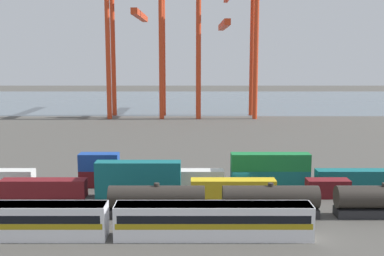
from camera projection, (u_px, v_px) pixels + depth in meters
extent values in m
plane|color=#4C4944|center=(225.00, 141.00, 113.25)|extent=(420.00, 420.00, 0.00)
cube|color=slate|center=(210.00, 101.00, 214.36)|extent=(400.00, 110.00, 0.01)
cube|color=silver|center=(10.00, 221.00, 53.21)|extent=(21.78, 3.10, 3.90)
cube|color=#9E8414|center=(10.00, 222.00, 53.23)|extent=(21.35, 3.14, 0.64)
cube|color=black|center=(10.00, 215.00, 53.11)|extent=(20.91, 3.13, 0.90)
cube|color=slate|center=(10.00, 206.00, 52.95)|extent=(21.56, 2.85, 0.36)
cube|color=silver|center=(215.00, 221.00, 53.13)|extent=(21.78, 3.10, 3.90)
cube|color=#9E8414|center=(215.00, 222.00, 53.14)|extent=(21.35, 3.14, 0.64)
cube|color=black|center=(215.00, 215.00, 53.03)|extent=(20.91, 3.13, 0.90)
cube|color=slate|center=(215.00, 206.00, 52.86)|extent=(21.56, 2.85, 0.36)
cube|color=#232326|center=(159.00, 212.00, 60.53)|extent=(12.01, 2.50, 1.10)
cylinder|color=#2D2823|center=(158.00, 197.00, 60.23)|extent=(12.01, 2.86, 2.86)
cylinder|color=#2D2823|center=(158.00, 184.00, 59.99)|extent=(0.70, 0.70, 0.36)
cube|color=#232326|center=(272.00, 212.00, 60.47)|extent=(12.01, 2.50, 1.10)
cylinder|color=#2D2823|center=(272.00, 197.00, 60.18)|extent=(12.01, 2.86, 2.86)
cylinder|color=#2D2823|center=(272.00, 185.00, 59.94)|extent=(0.70, 0.70, 0.36)
cube|color=maroon|center=(46.00, 188.00, 68.73)|extent=(12.10, 2.44, 2.60)
cube|color=#146066|center=(140.00, 188.00, 68.68)|extent=(12.10, 2.44, 2.60)
cube|color=#146066|center=(140.00, 170.00, 68.29)|extent=(12.10, 2.44, 2.60)
cube|color=gold|center=(235.00, 188.00, 68.63)|extent=(12.10, 2.44, 2.60)
cube|color=maroon|center=(330.00, 188.00, 68.58)|extent=(6.04, 2.44, 2.60)
cube|color=silver|center=(16.00, 178.00, 74.38)|extent=(6.04, 2.44, 2.60)
cube|color=maroon|center=(101.00, 178.00, 74.33)|extent=(6.04, 2.44, 2.60)
cube|color=#1C4299|center=(101.00, 162.00, 73.94)|extent=(6.04, 2.44, 2.60)
cube|color=silver|center=(186.00, 178.00, 74.28)|extent=(12.10, 2.44, 2.60)
cube|color=#146066|center=(272.00, 178.00, 74.24)|extent=(12.10, 2.44, 2.60)
cube|color=#197538|center=(272.00, 162.00, 73.85)|extent=(12.10, 2.44, 2.60)
cube|color=#146066|center=(357.00, 178.00, 74.19)|extent=(12.10, 2.44, 2.60)
cylinder|color=red|center=(110.00, 49.00, 150.34)|extent=(1.50, 1.50, 44.35)
cylinder|color=red|center=(163.00, 49.00, 150.28)|extent=(1.50, 1.50, 44.35)
cylinder|color=red|center=(115.00, 49.00, 160.18)|extent=(1.50, 1.50, 44.35)
cylinder|color=red|center=(165.00, 49.00, 160.12)|extent=(1.50, 1.50, 44.35)
cube|color=red|center=(142.00, 16.00, 166.25)|extent=(2.00, 36.82, 2.00)
cylinder|color=red|center=(200.00, 55.00, 150.49)|extent=(1.50, 1.50, 40.45)
cylinder|color=red|center=(258.00, 55.00, 150.43)|extent=(1.50, 1.50, 40.45)
cylinder|color=red|center=(200.00, 55.00, 160.41)|extent=(1.50, 1.50, 40.45)
cylinder|color=red|center=(254.00, 55.00, 160.35)|extent=(1.50, 1.50, 40.45)
cube|color=red|center=(226.00, 25.00, 166.05)|extent=(2.00, 35.13, 2.00)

